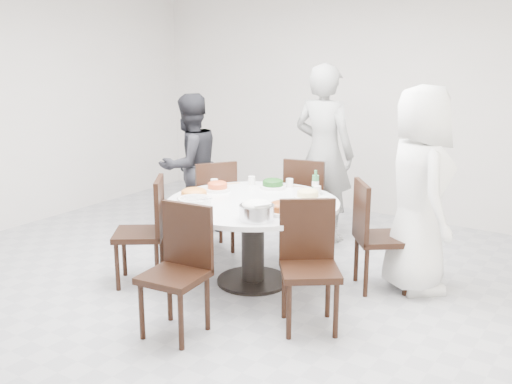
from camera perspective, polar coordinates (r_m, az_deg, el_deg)
The scene contains 22 objects.
floor at distance 5.31m, azimuth -4.00°, elevation -9.06°, with size 6.00×6.00×0.01m, color #A1A1A5.
wall_back at distance 7.50m, azimuth 10.11°, elevation 8.67°, with size 6.00×0.01×2.80m, color silver.
dining_table at distance 5.28m, azimuth -0.30°, elevation -4.80°, with size 1.50×1.50×0.75m, color white.
chair_ne at distance 5.23m, azimuth 11.90°, elevation -4.12°, with size 0.42×0.42×0.95m, color black.
chair_n at distance 6.21m, azimuth 5.03°, elevation -0.96°, with size 0.42×0.42×0.95m, color black.
chair_nw at distance 6.08m, azimuth -4.35°, elevation -1.29°, with size 0.42×0.42×0.95m, color black.
chair_sw at distance 5.34m, azimuth -11.11°, elevation -3.72°, with size 0.42×0.42×0.95m, color black.
chair_s at distance 4.36m, azimuth -7.84°, elevation -7.69°, with size 0.42×0.42×0.95m, color black.
chair_se at distance 4.44m, azimuth 5.16°, elevation -7.22°, with size 0.42×0.42×0.95m, color black.
diner_right at distance 5.20m, azimuth 15.23°, elevation 0.19°, with size 0.86×0.56×1.76m, color white.
diner_middle at distance 6.38m, azimuth 6.47°, elevation 3.67°, with size 0.68×0.45×1.88m, color black.
diner_left at distance 6.56m, azimuth -6.31°, elevation 2.54°, with size 0.76×0.59×1.55m, color black.
dish_greens at distance 5.62m, azimuth 1.61°, elevation 0.70°, with size 0.25×0.25×0.06m, color white.
dish_pale at distance 5.25m, azimuth 4.95°, elevation -0.32°, with size 0.24×0.24×0.06m, color white.
dish_orange at distance 5.53m, azimuth -3.68°, elevation 0.45°, with size 0.24×0.24×0.06m, color white.
dish_redbrown at distance 4.80m, azimuth 2.63°, elevation -1.58°, with size 0.30×0.30×0.08m, color white.
dish_tofu at distance 5.26m, azimuth -5.92°, elevation -0.25°, with size 0.29×0.29×0.08m, color white.
rice_bowl at distance 4.61m, azimuth 0.07°, elevation -1.96°, with size 0.27×0.27×0.12m, color silver.
soup_bowl at distance 4.97m, azimuth -5.85°, elevation -1.03°, with size 0.28×0.28×0.08m, color white.
beverage_bottle at distance 5.44m, azimuth 5.69°, elevation 0.98°, with size 0.06×0.06×0.21m, color #2C7041.
tea_cups at distance 5.67m, azimuth 3.06°, elevation 0.88°, with size 0.07×0.07×0.08m, color white.
chopsticks at distance 5.71m, azimuth 3.06°, elevation 0.64°, with size 0.24×0.04×0.01m, color tan, non-canonical shape.
Camera 1 is at (3.01, -3.84, 2.09)m, focal length 42.00 mm.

